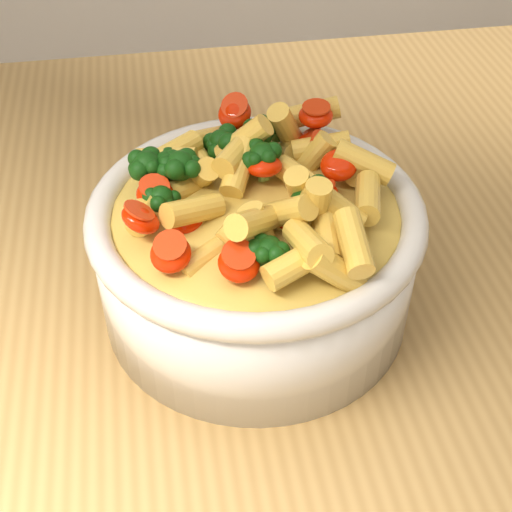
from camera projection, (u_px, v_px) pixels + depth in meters
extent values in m
cube|color=#AA8349|center=(244.00, 274.00, 0.62)|extent=(1.20, 0.80, 0.04)
cylinder|color=silver|center=(256.00, 261.00, 0.53)|extent=(0.23, 0.23, 0.09)
ellipsoid|color=silver|center=(256.00, 288.00, 0.55)|extent=(0.21, 0.21, 0.03)
torus|color=silver|center=(256.00, 212.00, 0.50)|extent=(0.24, 0.24, 0.02)
ellipsoid|color=#F2C452|center=(256.00, 212.00, 0.50)|extent=(0.21, 0.21, 0.02)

